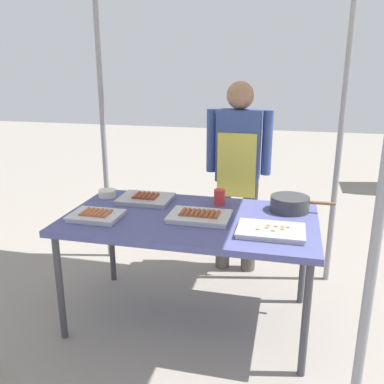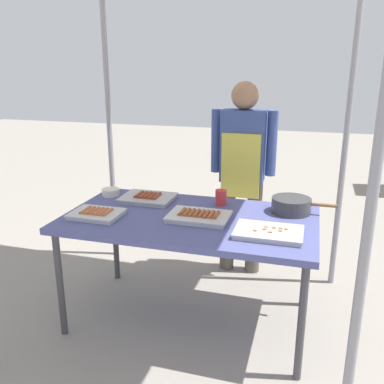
{
  "view_description": "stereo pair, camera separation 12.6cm",
  "coord_description": "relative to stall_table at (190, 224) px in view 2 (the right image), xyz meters",
  "views": [
    {
      "loc": [
        0.6,
        -2.45,
        1.68
      ],
      "look_at": [
        0.0,
        0.05,
        0.9
      ],
      "focal_mm": 39.16,
      "sensor_mm": 36.0,
      "label": 1
    },
    {
      "loc": [
        0.72,
        -2.42,
        1.68
      ],
      "look_at": [
        0.0,
        0.05,
        0.9
      ],
      "focal_mm": 39.16,
      "sensor_mm": 36.0,
      "label": 2
    }
  ],
  "objects": [
    {
      "name": "ground_plane",
      "position": [
        0.0,
        0.0,
        -0.7
      ],
      "size": [
        18.0,
        18.0,
        0.0
      ],
      "primitive_type": "plane",
      "color": "gray"
    },
    {
      "name": "stall_table",
      "position": [
        0.0,
        0.0,
        0.0
      ],
      "size": [
        1.6,
        0.9,
        0.75
      ],
      "color": "#4C518C",
      "rests_on": "ground"
    },
    {
      "name": "tray_spring_rolls",
      "position": [
        -0.57,
        -0.17,
        0.07
      ],
      "size": [
        0.32,
        0.25,
        0.05
      ],
      "color": "silver",
      "rests_on": "stall_table"
    },
    {
      "name": "condiment_bowl",
      "position": [
        -0.69,
        0.27,
        0.08
      ],
      "size": [
        0.13,
        0.13,
        0.05
      ],
      "primitive_type": "cylinder",
      "color": "silver",
      "rests_on": "stall_table"
    },
    {
      "name": "vendor_woman",
      "position": [
        0.2,
        0.82,
        0.23
      ],
      "size": [
        0.52,
        0.23,
        1.57
      ],
      "rotation": [
        0.0,
        0.0,
        3.14
      ],
      "color": "#595147",
      "rests_on": "ground"
    },
    {
      "name": "tray_meat_skewers",
      "position": [
        0.52,
        -0.17,
        0.07
      ],
      "size": [
        0.39,
        0.27,
        0.04
      ],
      "color": "#ADADB2",
      "rests_on": "stall_table"
    },
    {
      "name": "drink_cup_near_edge",
      "position": [
        0.14,
        0.29,
        0.11
      ],
      "size": [
        0.08,
        0.08,
        0.11
      ],
      "primitive_type": "cylinder",
      "color": "red",
      "rests_on": "stall_table"
    },
    {
      "name": "tray_pork_links",
      "position": [
        -0.38,
        0.24,
        0.07
      ],
      "size": [
        0.37,
        0.29,
        0.05
      ],
      "color": "#ADADB2",
      "rests_on": "stall_table"
    },
    {
      "name": "cooking_wok",
      "position": [
        0.62,
        0.26,
        0.11
      ],
      "size": [
        0.42,
        0.26,
        0.1
      ],
      "color": "#38383A",
      "rests_on": "stall_table"
    },
    {
      "name": "tray_grilled_sausages",
      "position": [
        0.07,
        -0.03,
        0.07
      ],
      "size": [
        0.38,
        0.28,
        0.05
      ],
      "color": "silver",
      "rests_on": "stall_table"
    }
  ]
}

